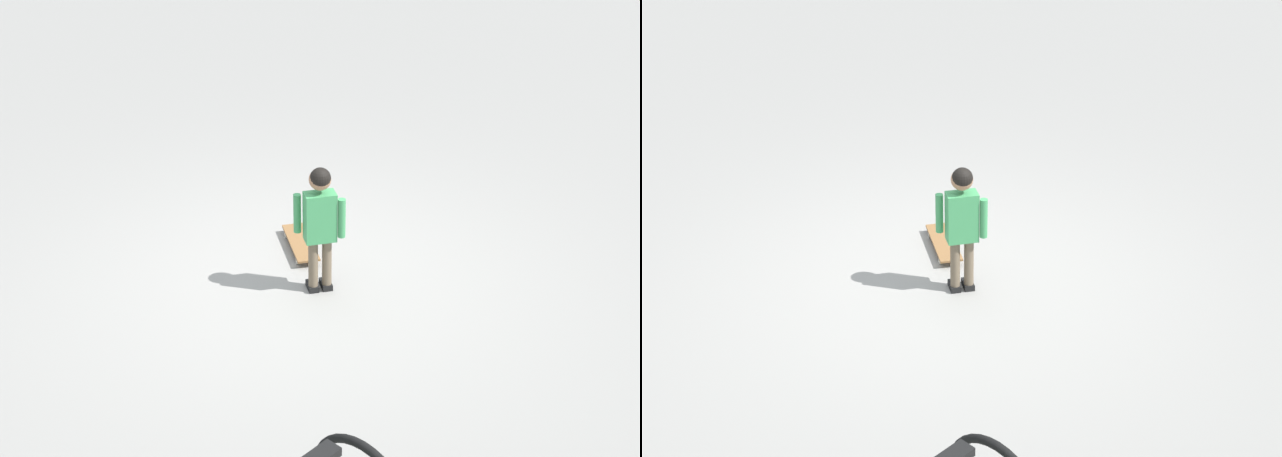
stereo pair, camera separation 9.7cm
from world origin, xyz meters
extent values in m
plane|color=gray|center=(0.00, 0.00, 0.00)|extent=(50.00, 50.00, 0.00)
cylinder|color=brown|center=(0.12, 0.19, 0.24)|extent=(0.08, 0.08, 0.42)
cube|color=black|center=(0.09, 0.17, 0.03)|extent=(0.16, 0.16, 0.05)
cylinder|color=brown|center=(0.04, 0.27, 0.24)|extent=(0.08, 0.08, 0.42)
cube|color=black|center=(0.02, 0.25, 0.03)|extent=(0.16, 0.16, 0.05)
cube|color=#3F9959|center=(0.08, 0.23, 0.65)|extent=(0.27, 0.27, 0.40)
cylinder|color=#3F9959|center=(0.11, 0.05, 0.65)|extent=(0.06, 0.06, 0.32)
cylinder|color=#3F9959|center=(0.02, 0.39, 0.65)|extent=(0.06, 0.06, 0.32)
sphere|color=#9E7051|center=(0.08, 0.23, 0.96)|extent=(0.17, 0.17, 0.17)
sphere|color=black|center=(0.09, 0.24, 0.98)|extent=(0.16, 0.16, 0.16)
cube|color=olive|center=(-0.42, -0.23, 0.07)|extent=(0.62, 0.59, 0.02)
cube|color=#B7B7BC|center=(-0.60, -0.38, 0.05)|extent=(0.10, 0.10, 0.02)
cube|color=#B7B7BC|center=(-0.25, -0.07, 0.05)|extent=(0.10, 0.10, 0.02)
cylinder|color=beige|center=(-0.55, -0.44, 0.03)|extent=(0.06, 0.06, 0.06)
cylinder|color=beige|center=(-0.65, -0.33, 0.03)|extent=(0.06, 0.06, 0.06)
cylinder|color=beige|center=(-0.20, -0.13, 0.03)|extent=(0.06, 0.06, 0.06)
cylinder|color=beige|center=(-0.30, -0.01, 0.03)|extent=(0.06, 0.06, 0.06)
camera|label=1|loc=(5.80, 3.35, 4.01)|focal=54.15mm
camera|label=2|loc=(5.76, 3.44, 4.01)|focal=54.15mm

